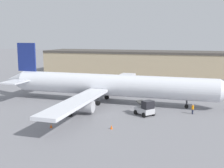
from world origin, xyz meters
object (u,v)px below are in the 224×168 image
ground_crew_worker (193,109)px  airplane (107,85)px  safety_cone_near (111,127)px  safety_cone_far (51,126)px  baggage_tug (66,109)px  belt_loader_truck (145,108)px

ground_crew_worker → airplane: bearing=-132.2°
safety_cone_near → safety_cone_far: bearing=-166.9°
safety_cone_near → safety_cone_far: size_ratio=1.00×
ground_crew_worker → safety_cone_near: ground_crew_worker is taller
baggage_tug → belt_loader_truck: bearing=0.2°
ground_crew_worker → safety_cone_far: bearing=-84.5°
belt_loader_truck → safety_cone_far: (-11.36, -9.81, -0.89)m
belt_loader_truck → airplane: bearing=-178.4°
belt_loader_truck → safety_cone_near: size_ratio=6.42×
safety_cone_near → belt_loader_truck: bearing=67.7°
ground_crew_worker → belt_loader_truck: bearing=-96.0°
belt_loader_truck → safety_cone_far: size_ratio=6.42×
belt_loader_truck → safety_cone_near: belt_loader_truck is taller
ground_crew_worker → safety_cone_near: bearing=-72.7°
ground_crew_worker → baggage_tug: (-19.34, -6.49, 0.15)m
airplane → safety_cone_near: (5.29, -14.60, -3.10)m
baggage_tug → safety_cone_near: 10.02m
ground_crew_worker → safety_cone_far: ground_crew_worker is taller
ground_crew_worker → baggage_tug: 20.40m
baggage_tug → airplane: bearing=54.7°
baggage_tug → safety_cone_far: size_ratio=5.65×
airplane → safety_cone_far: airplane is taller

